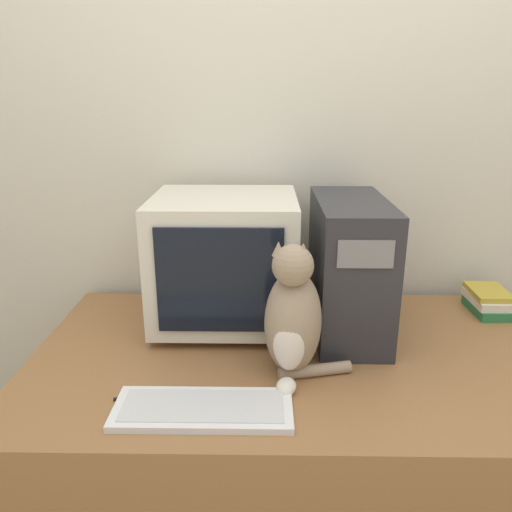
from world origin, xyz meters
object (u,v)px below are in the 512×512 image
cat (293,319)px  pen (144,395)px  computer_tower (349,266)px  keyboard (203,409)px  crt_monitor (225,259)px  book_stack (491,301)px

cat → pen: (-0.39, -0.13, -0.16)m
computer_tower → pen: bearing=-145.2°
pen → keyboard: bearing=-21.9°
computer_tower → keyboard: (-0.42, -0.47, -0.21)m
computer_tower → cat: (-0.19, -0.28, -0.05)m
crt_monitor → pen: size_ratio=3.12×
cat → pen: cat is taller
crt_monitor → keyboard: crt_monitor is taller
crt_monitor → keyboard: 0.55m
cat → book_stack: cat is taller
computer_tower → pen: size_ratio=3.23×
book_stack → pen: 1.24m
keyboard → pen: bearing=158.1°
computer_tower → cat: size_ratio=1.23×
keyboard → cat: bearing=40.3°
cat → pen: 0.44m
crt_monitor → cat: 0.39m
computer_tower → book_stack: size_ratio=2.52×
crt_monitor → computer_tower: (0.40, -0.04, -0.01)m
keyboard → cat: 0.33m
cat → book_stack: size_ratio=2.04×
pen → computer_tower: bearing=34.8°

